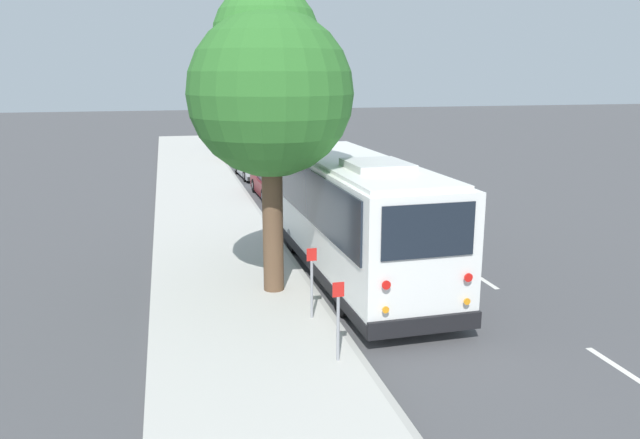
# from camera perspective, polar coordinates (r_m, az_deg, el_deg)

# --- Properties ---
(ground_plane) EXTENTS (160.00, 160.00, 0.00)m
(ground_plane) POSITION_cam_1_polar(r_m,az_deg,el_deg) (16.06, 5.29, -6.43)
(ground_plane) COLOR #474749
(sidewalk_slab) EXTENTS (80.00, 3.88, 0.15)m
(sidewalk_slab) POSITION_cam_1_polar(r_m,az_deg,el_deg) (15.29, -7.93, -7.24)
(sidewalk_slab) COLOR #B2AFA8
(sidewalk_slab) RESTS_ON ground
(curb_strip) EXTENTS (80.00, 0.14, 0.15)m
(curb_strip) POSITION_cam_1_polar(r_m,az_deg,el_deg) (15.60, -0.53, -6.69)
(curb_strip) COLOR #9D9A94
(curb_strip) RESTS_ON ground
(shuttle_bus) EXTENTS (9.43, 2.84, 3.37)m
(shuttle_bus) POSITION_cam_1_polar(r_m,az_deg,el_deg) (16.56, 3.18, 0.72)
(shuttle_bus) COLOR white
(shuttle_bus) RESTS_ON ground
(parked_sedan_maroon) EXTENTS (4.26, 1.86, 1.29)m
(parked_sedan_maroon) POSITION_cam_1_polar(r_m,az_deg,el_deg) (27.73, -3.97, 3.29)
(parked_sedan_maroon) COLOR maroon
(parked_sedan_maroon) RESTS_ON ground
(parked_sedan_silver) EXTENTS (4.28, 1.96, 1.28)m
(parked_sedan_silver) POSITION_cam_1_polar(r_m,az_deg,el_deg) (33.17, -5.85, 4.89)
(parked_sedan_silver) COLOR #A8AAAF
(parked_sedan_silver) RESTS_ON ground
(parked_sedan_tan) EXTENTS (4.31, 1.91, 1.29)m
(parked_sedan_tan) POSITION_cam_1_polar(r_m,az_deg,el_deg) (39.47, -7.31, 6.21)
(parked_sedan_tan) COLOR tan
(parked_sedan_tan) RESTS_ON ground
(parked_sedan_navy) EXTENTS (4.73, 2.07, 1.29)m
(parked_sedan_navy) POSITION_cam_1_polar(r_m,az_deg,el_deg) (45.49, -7.98, 7.12)
(parked_sedan_navy) COLOR #19234C
(parked_sedan_navy) RESTS_ON ground
(street_tree) EXTENTS (3.87, 3.87, 7.29)m
(street_tree) POSITION_cam_1_polar(r_m,az_deg,el_deg) (14.83, -4.63, 12.31)
(street_tree) COLOR brown
(street_tree) RESTS_ON sidewalk_slab
(sign_post_near) EXTENTS (0.06, 0.22, 1.53)m
(sign_post_near) POSITION_cam_1_polar(r_m,az_deg,el_deg) (11.67, 1.67, -9.21)
(sign_post_near) COLOR gray
(sign_post_near) RESTS_ON sidewalk_slab
(sign_post_far) EXTENTS (0.06, 0.22, 1.58)m
(sign_post_far) POSITION_cam_1_polar(r_m,az_deg,el_deg) (13.61, -0.76, -5.76)
(sign_post_far) COLOR gray
(sign_post_far) RESTS_ON sidewalk_slab
(lane_stripe_behind) EXTENTS (2.40, 0.14, 0.01)m
(lane_stripe_behind) POSITION_cam_1_polar(r_m,az_deg,el_deg) (13.07, 26.54, -12.63)
(lane_stripe_behind) COLOR silver
(lane_stripe_behind) RESTS_ON ground
(lane_stripe_mid) EXTENTS (2.40, 0.14, 0.01)m
(lane_stripe_mid) POSITION_cam_1_polar(r_m,az_deg,el_deg) (17.67, 14.01, -4.92)
(lane_stripe_mid) COLOR silver
(lane_stripe_mid) RESTS_ON ground
(lane_stripe_ahead) EXTENTS (2.40, 0.14, 0.01)m
(lane_stripe_ahead) POSITION_cam_1_polar(r_m,az_deg,el_deg) (22.92, 7.08, -0.43)
(lane_stripe_ahead) COLOR silver
(lane_stripe_ahead) RESTS_ON ground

